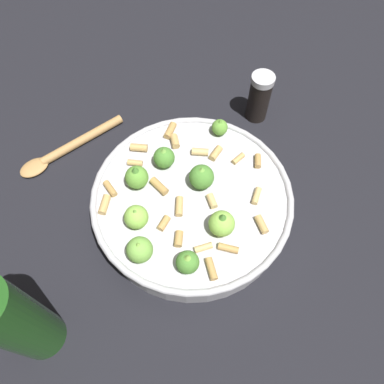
% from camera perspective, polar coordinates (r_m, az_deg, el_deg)
% --- Properties ---
extents(ground_plane, '(2.40, 2.40, 0.00)m').
position_cam_1_polar(ground_plane, '(0.62, 0.00, -2.96)').
color(ground_plane, black).
extents(cooking_pan, '(0.31, 0.31, 0.10)m').
position_cam_1_polar(cooking_pan, '(0.59, -0.16, -1.52)').
color(cooking_pan, '#B7B7BC').
rests_on(cooking_pan, ground).
extents(pepper_shaker, '(0.04, 0.04, 0.10)m').
position_cam_1_polar(pepper_shaker, '(0.71, 10.32, 14.17)').
color(pepper_shaker, black).
rests_on(pepper_shaker, ground).
extents(olive_oil_bottle, '(0.06, 0.06, 0.24)m').
position_cam_1_polar(olive_oil_bottle, '(0.50, -25.73, -17.44)').
color(olive_oil_bottle, '#1E4C19').
rests_on(olive_oil_bottle, ground).
extents(wooden_spoon, '(0.15, 0.18, 0.02)m').
position_cam_1_polar(wooden_spoon, '(0.72, -18.76, 6.28)').
color(wooden_spoon, '#B2844C').
rests_on(wooden_spoon, ground).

